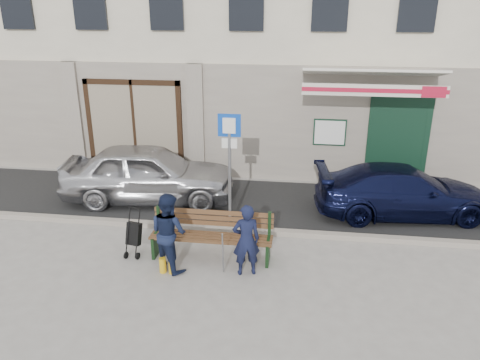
% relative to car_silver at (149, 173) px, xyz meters
% --- Properties ---
extents(ground, '(80.00, 80.00, 0.00)m').
position_rel_car_silver_xyz_m(ground, '(2.22, -3.01, -0.73)').
color(ground, '#9E9991').
rests_on(ground, ground).
extents(asphalt_lane, '(60.00, 3.20, 0.01)m').
position_rel_car_silver_xyz_m(asphalt_lane, '(2.22, 0.09, -0.72)').
color(asphalt_lane, '#282828').
rests_on(asphalt_lane, ground).
extents(curb, '(60.00, 0.18, 0.12)m').
position_rel_car_silver_xyz_m(curb, '(2.22, -1.51, -0.67)').
color(curb, '#9E9384').
rests_on(curb, ground).
extents(car_silver, '(4.44, 2.20, 1.46)m').
position_rel_car_silver_xyz_m(car_silver, '(0.00, 0.00, 0.00)').
color(car_silver, silver).
rests_on(car_silver, ground).
extents(car_navy, '(4.25, 2.13, 1.19)m').
position_rel_car_silver_xyz_m(car_navy, '(6.20, -0.04, -0.13)').
color(car_navy, black).
rests_on(car_navy, ground).
extents(parking_sign, '(0.48, 0.08, 2.60)m').
position_rel_car_silver_xyz_m(parking_sign, '(2.28, -1.30, 1.01)').
color(parking_sign, gray).
rests_on(parking_sign, ground).
extents(bench, '(2.40, 1.17, 0.98)m').
position_rel_car_silver_xyz_m(bench, '(2.07, -2.64, -0.27)').
color(bench, brown).
rests_on(bench, ground).
extents(man, '(0.58, 0.46, 1.39)m').
position_rel_car_silver_xyz_m(man, '(2.87, -3.13, -0.03)').
color(man, '#121632').
rests_on(man, ground).
extents(woman, '(0.94, 0.89, 1.53)m').
position_rel_car_silver_xyz_m(woman, '(1.42, -3.13, 0.04)').
color(woman, '#141C37').
rests_on(woman, ground).
extents(stroller, '(0.33, 0.43, 0.98)m').
position_rel_car_silver_xyz_m(stroller, '(0.57, -2.73, -0.30)').
color(stroller, black).
rests_on(stroller, ground).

